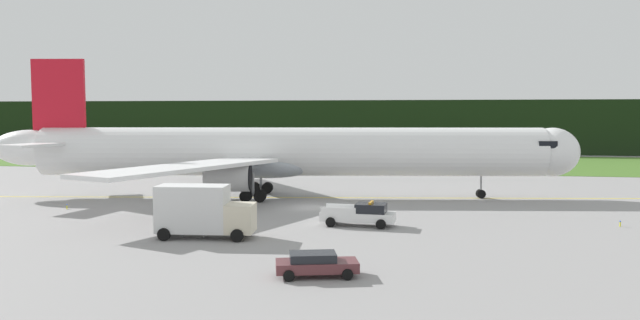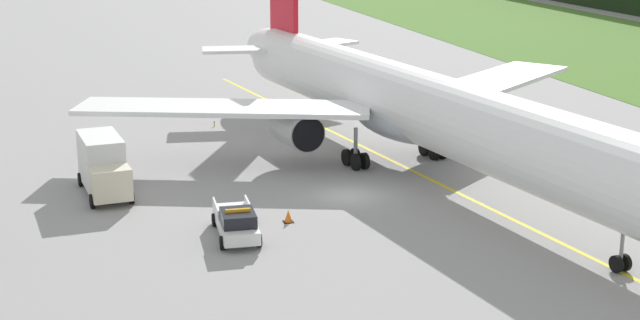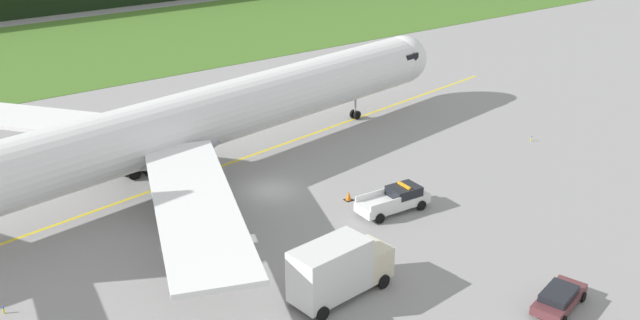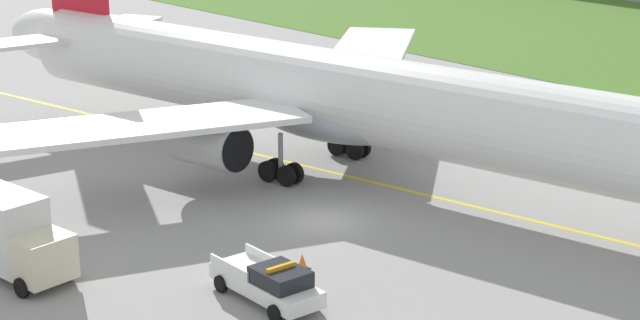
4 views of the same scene
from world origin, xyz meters
TOP-DOWN VIEW (x-y plane):
  - ground at (0.00, 0.00)m, footprint 320.00×320.00m
  - taxiway_centerline_main at (-3.28, 6.25)m, footprint 81.16×13.54m
  - airliner at (-4.02, 6.13)m, footprint 60.47×42.88m
  - ops_pickup_truck at (5.69, -8.40)m, footprint 5.84×2.52m
  - catering_truck at (-4.73, -15.06)m, footprint 7.00×3.29m
  - apron_cone at (3.94, -4.98)m, footprint 0.60×0.60m
  - taxiway_edge_light_west at (-21.65, -5.08)m, footprint 0.12×0.12m

SIDE VIEW (x-z plane):
  - ground at x=0.00m, z-range 0.00..0.00m
  - taxiway_centerline_main at x=-3.28m, z-range 0.00..0.01m
  - taxiway_edge_light_west at x=-21.65m, z-range 0.02..0.49m
  - apron_cone at x=3.94m, z-range -0.01..0.74m
  - ops_pickup_truck at x=5.69m, z-range -0.07..1.87m
  - catering_truck at x=-4.73m, z-range 0.00..3.88m
  - airliner at x=-4.02m, z-range -2.49..11.80m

